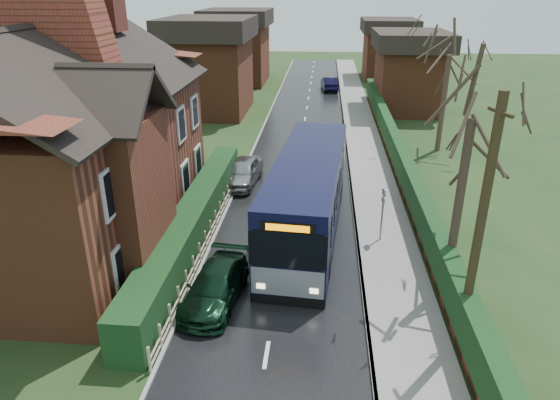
# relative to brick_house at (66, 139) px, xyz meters

# --- Properties ---
(ground) EXTENTS (140.00, 140.00, 0.00)m
(ground) POSITION_rel_brick_house_xyz_m (8.73, -4.78, -4.38)
(ground) COLOR #2E421C
(ground) RESTS_ON ground
(road) EXTENTS (6.00, 100.00, 0.02)m
(road) POSITION_rel_brick_house_xyz_m (8.73, 5.22, -4.37)
(road) COLOR black
(road) RESTS_ON ground
(pavement) EXTENTS (2.50, 100.00, 0.14)m
(pavement) POSITION_rel_brick_house_xyz_m (12.98, 5.22, -4.31)
(pavement) COLOR slate
(pavement) RESTS_ON ground
(kerb_right) EXTENTS (0.12, 100.00, 0.14)m
(kerb_right) POSITION_rel_brick_house_xyz_m (11.78, 5.22, -4.31)
(kerb_right) COLOR gray
(kerb_right) RESTS_ON ground
(kerb_left) EXTENTS (0.12, 100.00, 0.10)m
(kerb_left) POSITION_rel_brick_house_xyz_m (5.68, 5.22, -4.33)
(kerb_left) COLOR gray
(kerb_left) RESTS_ON ground
(front_hedge) EXTENTS (1.20, 16.00, 1.60)m
(front_hedge) POSITION_rel_brick_house_xyz_m (4.83, 0.22, -3.58)
(front_hedge) COLOR black
(front_hedge) RESTS_ON ground
(picket_fence) EXTENTS (0.10, 16.00, 0.90)m
(picket_fence) POSITION_rel_brick_house_xyz_m (5.58, 0.22, -3.93)
(picket_fence) COLOR tan
(picket_fence) RESTS_ON ground
(right_wall_hedge) EXTENTS (0.60, 50.00, 1.80)m
(right_wall_hedge) POSITION_rel_brick_house_xyz_m (14.53, 5.22, -3.36)
(right_wall_hedge) COLOR brown
(right_wall_hedge) RESTS_ON ground
(brick_house) EXTENTS (9.30, 14.60, 10.30)m
(brick_house) POSITION_rel_brick_house_xyz_m (0.00, 0.00, 0.00)
(brick_house) COLOR brown
(brick_house) RESTS_ON ground
(bus) EXTENTS (3.50, 11.49, 3.44)m
(bus) POSITION_rel_brick_house_xyz_m (9.62, 1.29, -2.67)
(bus) COLOR black
(bus) RESTS_ON ground
(car_silver) EXTENTS (2.04, 4.22, 1.39)m
(car_silver) POSITION_rel_brick_house_xyz_m (5.93, 6.75, -3.68)
(car_silver) COLOR #9F9FA4
(car_silver) RESTS_ON ground
(car_green) EXTENTS (2.06, 4.24, 1.19)m
(car_green) POSITION_rel_brick_house_xyz_m (6.69, -4.20, -3.78)
(car_green) COLOR black
(car_green) RESTS_ON ground
(car_distant) EXTENTS (1.86, 4.23, 1.35)m
(car_distant) POSITION_rel_brick_house_xyz_m (10.73, 33.46, -3.70)
(car_distant) COLOR black
(car_distant) RESTS_ON ground
(bus_stop_sign) EXTENTS (0.14, 0.37, 2.47)m
(bus_stop_sign) POSITION_rel_brick_house_xyz_m (12.73, 0.59, -2.75)
(bus_stop_sign) COLOR slate
(bus_stop_sign) RESTS_ON ground
(telegraph_pole) EXTENTS (0.37, 0.97, 7.66)m
(telegraph_pole) POSITION_rel_brick_house_xyz_m (14.53, -5.71, -0.50)
(telegraph_pole) COLOR black
(telegraph_pole) RESTS_ON ground
(tree_right_near) EXTENTS (4.14, 4.14, 8.93)m
(tree_right_near) POSITION_rel_brick_house_xyz_m (14.73, -2.79, 2.29)
(tree_right_near) COLOR #34281E
(tree_right_near) RESTS_ON ground
(tree_right_far) EXTENTS (4.49, 4.49, 8.67)m
(tree_right_far) POSITION_rel_brick_house_xyz_m (17.73, 13.81, 2.10)
(tree_right_far) COLOR #3D2D24
(tree_right_far) RESTS_ON ground
(tree_house_side) EXTENTS (4.29, 4.29, 9.75)m
(tree_house_side) POSITION_rel_brick_house_xyz_m (-0.39, 7.95, 2.91)
(tree_house_side) COLOR #352B1F
(tree_house_side) RESTS_ON ground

